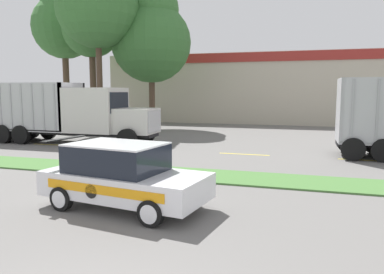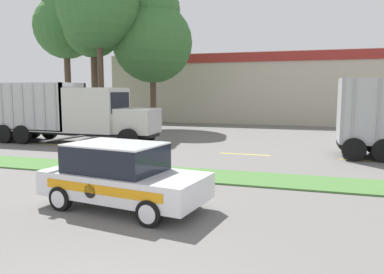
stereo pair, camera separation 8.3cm
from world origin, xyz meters
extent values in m
cube|color=#477538|center=(0.00, 9.39, 0.03)|extent=(120.00, 2.03, 0.06)
cube|color=yellow|center=(-10.98, 14.40, 0.00)|extent=(2.40, 0.14, 0.01)
cube|color=yellow|center=(-5.58, 14.40, 0.00)|extent=(2.40, 0.14, 0.01)
cube|color=yellow|center=(-0.18, 14.40, 0.00)|extent=(2.40, 0.14, 0.01)
cube|color=yellow|center=(5.22, 14.40, 0.00)|extent=(2.40, 0.14, 0.01)
cube|color=black|center=(-10.57, 15.31, 0.63)|extent=(10.77, 1.32, 0.18)
cube|color=silver|center=(-6.21, 15.31, 1.39)|extent=(2.05, 1.97, 1.36)
cube|color=#B7B7BC|center=(-5.15, 15.31, 1.39)|extent=(0.06, 1.68, 1.15)
cube|color=silver|center=(-8.68, 15.31, 1.95)|extent=(2.90, 2.40, 2.47)
cube|color=black|center=(-7.21, 15.31, 2.38)|extent=(0.04, 2.04, 1.11)
cylinder|color=silver|center=(-10.23, 14.53, 2.71)|extent=(0.14, 0.14, 1.53)
cube|color=#B7B7BC|center=(-13.04, 15.31, 0.78)|extent=(5.82, 2.40, 0.12)
cube|color=#B7B7BC|center=(-10.21, 15.31, 2.12)|extent=(0.16, 2.40, 2.69)
cube|color=#B7B7BC|center=(-13.04, 14.19, 2.12)|extent=(5.82, 0.16, 2.69)
cube|color=#B7B7BC|center=(-13.04, 16.43, 2.12)|extent=(5.82, 0.16, 2.69)
cube|color=#A3A3A8|center=(-14.13, 14.09, 2.12)|extent=(0.10, 0.04, 2.56)
cube|color=#A3A3A8|center=(-13.40, 14.09, 2.12)|extent=(0.10, 0.04, 2.56)
cube|color=#A3A3A8|center=(-12.68, 14.09, 2.12)|extent=(0.10, 0.04, 2.56)
cube|color=#A3A3A8|center=(-11.95, 14.09, 2.12)|extent=(0.10, 0.04, 2.56)
cube|color=#A3A3A8|center=(-11.22, 14.09, 2.12)|extent=(0.10, 0.04, 2.56)
cube|color=#A3A3A8|center=(-10.50, 14.09, 2.12)|extent=(0.10, 0.04, 2.56)
cylinder|color=black|center=(-6.21, 14.13, 0.54)|extent=(1.07, 0.30, 1.07)
cylinder|color=black|center=(-6.21, 16.49, 0.54)|extent=(1.07, 0.30, 1.07)
cylinder|color=black|center=(-15.35, 16.49, 0.54)|extent=(1.07, 0.30, 1.07)
cylinder|color=black|center=(-14.10, 14.13, 0.54)|extent=(1.07, 0.30, 1.07)
cylinder|color=black|center=(-14.10, 16.49, 0.54)|extent=(1.07, 0.30, 1.07)
cylinder|color=black|center=(-12.85, 14.13, 0.54)|extent=(1.07, 0.30, 1.07)
cylinder|color=black|center=(-12.85, 16.49, 0.54)|extent=(1.07, 0.30, 1.07)
cube|color=#ADADB2|center=(4.07, 15.28, 2.17)|extent=(0.16, 2.32, 2.84)
cube|color=#99999E|center=(4.48, 14.10, 2.17)|extent=(0.10, 0.04, 2.70)
cube|color=#99999E|center=(5.46, 14.10, 2.17)|extent=(0.10, 0.04, 2.70)
cylinder|color=black|center=(4.59, 14.14, 0.50)|extent=(1.01, 0.30, 1.01)
cylinder|color=black|center=(4.59, 16.42, 0.50)|extent=(1.01, 0.30, 1.01)
cylinder|color=black|center=(5.78, 14.14, 0.50)|extent=(1.01, 0.30, 1.01)
cylinder|color=black|center=(5.78, 16.42, 0.50)|extent=(1.01, 0.30, 1.01)
cube|color=white|center=(-1.83, 5.35, 0.63)|extent=(4.51, 2.52, 0.64)
cube|color=black|center=(-2.09, 5.39, 1.29)|extent=(2.57, 2.00, 0.69)
cube|color=white|center=(-2.09, 5.39, 1.66)|extent=(2.57, 2.00, 0.04)
cube|color=black|center=(-3.85, 5.66, 1.70)|extent=(0.43, 1.53, 0.03)
cube|color=orange|center=(-1.98, 4.40, 0.69)|extent=(3.38, 0.53, 0.22)
cylinder|color=black|center=(-2.30, 4.45, 0.63)|extent=(0.35, 0.06, 0.35)
cylinder|color=black|center=(-0.66, 4.25, 0.31)|extent=(0.65, 0.29, 0.62)
cylinder|color=silver|center=(-0.68, 4.15, 0.31)|extent=(0.43, 0.08, 0.44)
cylinder|color=black|center=(-0.39, 6.04, 0.31)|extent=(0.65, 0.29, 0.62)
cylinder|color=silver|center=(-0.37, 6.15, 0.31)|extent=(0.43, 0.08, 0.44)
cylinder|color=black|center=(-3.28, 4.65, 0.31)|extent=(0.65, 0.29, 0.62)
cylinder|color=silver|center=(-3.30, 4.55, 0.31)|extent=(0.43, 0.08, 0.44)
cylinder|color=black|center=(-3.01, 6.45, 0.31)|extent=(0.65, 0.29, 0.62)
cylinder|color=silver|center=(-2.99, 6.55, 0.31)|extent=(0.43, 0.08, 0.44)
cube|color=#BCB29E|center=(1.70, 36.18, 3.19)|extent=(35.38, 12.00, 6.38)
cube|color=maroon|center=(1.70, 30.13, 5.93)|extent=(33.62, 0.10, 0.80)
cylinder|color=brown|center=(-18.12, 26.02, 3.54)|extent=(0.55, 0.55, 7.07)
sphere|color=#386B33|center=(-18.12, 26.02, 8.60)|extent=(5.55, 5.55, 5.55)
sphere|color=#386B33|center=(-18.12, 26.02, 10.82)|extent=(3.88, 3.88, 3.88)
cylinder|color=brown|center=(-12.03, 21.44, 3.69)|extent=(0.43, 0.43, 7.39)
sphere|color=#386B33|center=(-12.03, 21.44, 9.03)|extent=(5.95, 5.95, 5.95)
cylinder|color=brown|center=(-9.19, 24.52, 2.51)|extent=(0.47, 0.47, 5.03)
sphere|color=#386B33|center=(-9.19, 24.52, 6.74)|extent=(6.22, 6.22, 6.22)
sphere|color=#386B33|center=(-9.19, 24.52, 9.23)|extent=(4.36, 4.36, 4.36)
cylinder|color=brown|center=(-14.69, 24.88, 3.42)|extent=(0.54, 0.54, 6.84)
sphere|color=#386B33|center=(-14.69, 24.88, 8.17)|extent=(4.82, 4.82, 4.82)
sphere|color=#386B33|center=(-14.69, 24.88, 10.10)|extent=(3.38, 3.38, 3.38)
camera|label=1|loc=(2.56, -3.19, 3.03)|focal=35.00mm
camera|label=2|loc=(2.64, -3.16, 3.03)|focal=35.00mm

